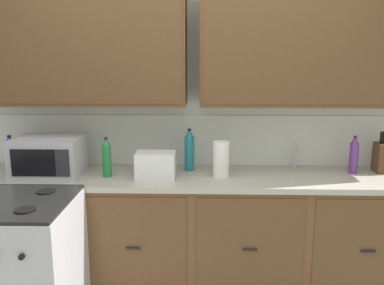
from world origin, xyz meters
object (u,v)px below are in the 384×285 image
Objects in this scene: bottle_teal at (189,150)px; bottle_green at (107,158)px; microwave at (48,157)px; bottle_blue at (11,154)px; toaster at (156,165)px; knife_block at (383,157)px; stove_range at (14,272)px; bottle_violet at (354,155)px; paper_towel_roll at (221,159)px.

bottle_teal is 0.62m from bottle_green.
bottle_blue is (-0.32, 0.09, -0.00)m from microwave.
microwave is at bearing -16.04° from bottle_blue.
bottle_blue is at bearing 172.46° from toaster.
microwave is 0.79m from toaster.
toaster is at bearing -3.95° from microwave.
microwave is 0.43m from bottle_green.
knife_block is (1.69, 0.21, 0.02)m from toaster.
stove_range is 3.38× the size of bottle_violet.
toaster is 0.47m from paper_towel_roll.
microwave is 1.71× the size of toaster.
paper_towel_roll is at bearing -35.30° from bottle_teal.
microwave reaches higher than bottle_blue.
bottle_teal reaches higher than microwave.
knife_block is at bearing 16.63° from stove_range.
knife_block is 2.80m from bottle_blue.
bottle_green is (-2.04, -0.18, 0.03)m from knife_block.
knife_block reaches higher than microwave.
bottle_green is at bearing 50.14° from stove_range.
toaster is at bearing -172.99° from bottle_violet.
stove_range is 2.47m from bottle_violet.
stove_range is 3.39× the size of toaster.
toaster is at bearing 33.02° from stove_range.
bottle_violet is (2.25, 0.12, -0.00)m from microwave.
bottle_green reaches higher than microwave.
bottle_green is at bearing -174.90° from knife_block.
bottle_violet is (-0.23, -0.03, 0.02)m from knife_block.
stove_range is 2.95× the size of bottle_teal.
knife_block is at bearing -0.14° from bottle_teal.
paper_towel_roll is at bearing 6.03° from toaster.
bottle_teal is 1.23m from bottle_violet.
stove_range is 3.42× the size of bottle_blue.
stove_range is 0.95m from bottle_green.
microwave reaches higher than stove_range.
toaster is 0.32m from bottle_teal.
paper_towel_roll is at bearing -3.53° from bottle_blue.
bottle_violet is (0.99, 0.13, 0.01)m from paper_towel_roll.
bottle_teal reaches higher than knife_block.
toaster is 0.87× the size of bottle_teal.
toaster is at bearing -4.73° from bottle_green.
microwave reaches higher than paper_towel_roll.
bottle_teal is at bearing 178.33° from bottle_violet.
knife_block is at bearing 5.10° from bottle_green.
bottle_green is at bearing -8.85° from bottle_blue.
bottle_blue is (-2.57, -0.03, -0.00)m from bottle_violet.
microwave is at bearing 179.77° from paper_towel_roll.
stove_range is 1.98× the size of microwave.
paper_towel_roll is (0.47, 0.05, 0.03)m from toaster.
microwave is 0.33m from bottle_blue.
bottle_violet reaches higher than paper_towel_roll.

